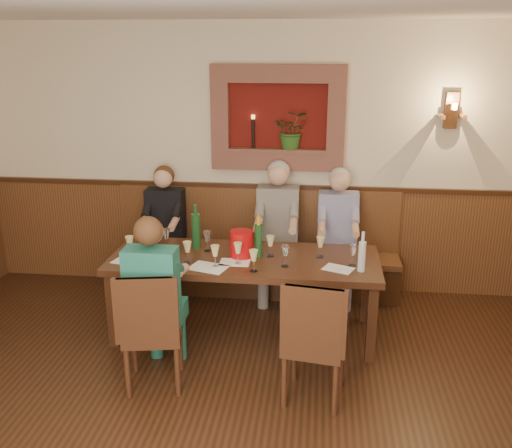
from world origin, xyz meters
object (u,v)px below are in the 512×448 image
Objects in this scene: person_bench_right at (337,247)px; person_bench_left at (165,242)px; bench at (256,262)px; person_chair_front at (157,311)px; chair_near_right at (314,364)px; spittoon_bucket at (242,244)px; dining_table at (244,265)px; chair_near_left at (154,352)px; water_bottle at (362,256)px; person_bench_mid at (277,243)px; wine_bottle_green_a at (258,240)px; wine_bottle_green_b at (196,230)px.

person_bench_left is at bearing 179.97° from person_bench_right.
bench is 2.18× the size of person_chair_front.
chair_near_right reaches higher than spittoon_bucket.
dining_table is 1.16m from chair_near_left.
dining_table is at bearing 168.54° from water_bottle.
person_bench_mid reaches higher than chair_near_right.
person_bench_right is at bearing -0.03° from person_bench_left.
dining_table is at bearing -162.69° from wine_bottle_green_a.
bench reaches higher than chair_near_right.
chair_near_right is at bearing -116.24° from water_bottle.
chair_near_left is at bearing -126.52° from wine_bottle_green_a.
dining_table is at bearing -135.27° from person_bench_right.
dining_table is 1.66× the size of person_bench_mid.
wine_bottle_green_b is at bearing 165.55° from water_bottle.
chair_near_right is at bearing -96.22° from person_bench_right.
water_bottle is (1.02, -1.15, 0.56)m from bench.
chair_near_right is (0.65, -0.96, -0.39)m from dining_table.
chair_near_right is 4.16× the size of spittoon_bucket.
chair_near_right is at bearing -62.12° from wine_bottle_green_a.
person_bench_right is (0.20, 1.80, 0.28)m from chair_near_right.
wine_bottle_green_a is at bearing 164.70° from water_bottle.
person_bench_mid is 1.02m from wine_bottle_green_b.
chair_near_right is 2.85× the size of water_bottle.
chair_near_right is 1.29m from wine_bottle_green_a.
chair_near_left is 2.33× the size of wine_bottle_green_b.
chair_near_left reaches higher than dining_table.
person_bench_right is at bearing 92.36° from chair_near_right.
chair_near_left is 1.35m from wine_bottle_green_a.
person_bench_left is 1.40m from wine_bottle_green_a.
water_bottle is (0.79, -1.04, 0.29)m from person_bench_mid.
person_bench_mid is (0.23, -0.11, 0.27)m from bench.
bench is at bearing 117.48° from chair_near_right.
spittoon_bucket is (-0.02, -0.93, 0.54)m from bench.
wine_bottle_green_b is at bearing 159.39° from dining_table.
person_chair_front is at bearing -131.13° from wine_bottle_green_a.
water_bottle is (0.37, 0.75, 0.60)m from chair_near_right.
person_bench_left is at bearing 138.91° from spittoon_bucket.
person_bench_mid is at bearing 82.50° from wine_bottle_green_a.
dining_table is at bearing -90.00° from bench.
spittoon_bucket is 0.48m from wine_bottle_green_b.
person_bench_left is at bearing 152.26° from water_bottle.
person_chair_front reaches higher than wine_bottle_green_a.
wine_bottle_green_a is (0.71, 0.96, 0.62)m from chair_near_left.
chair_near_right is (0.65, -1.90, -0.04)m from bench.
bench reaches higher than spittoon_bucket.
dining_table is at bearing 47.19° from chair_near_left.
wine_bottle_green_a reaches higher than spittoon_bucket.
person_bench_left reaches higher than bench.
chair_near_left is at bearing -107.47° from bench.
wine_bottle_green_a is at bearing 17.31° from dining_table.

